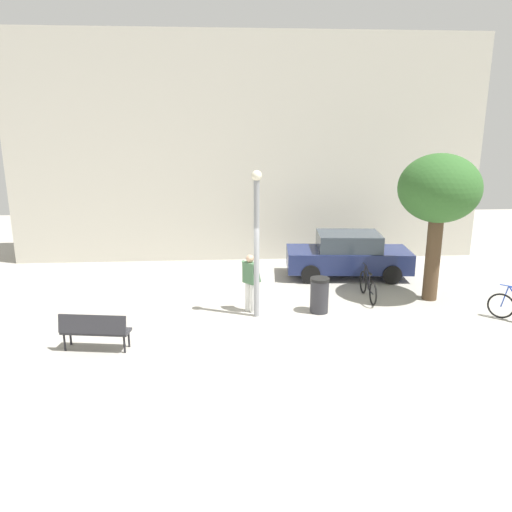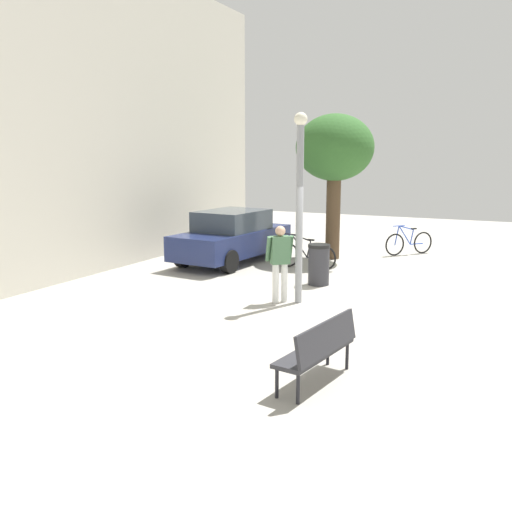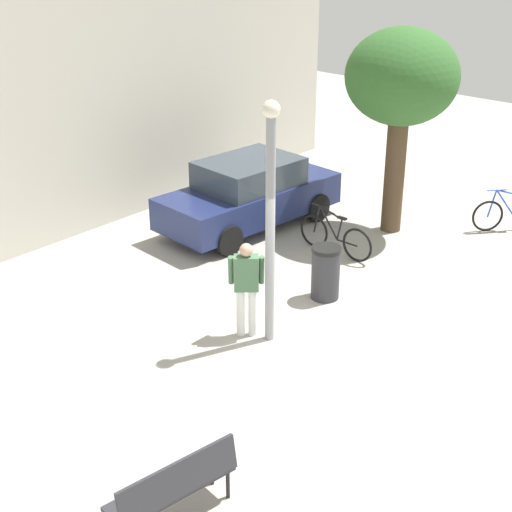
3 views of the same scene
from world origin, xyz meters
TOP-DOWN VIEW (x-y plane):
  - ground_plane at (0.00, 0.00)m, footprint 36.00×36.00m
  - building_facade at (0.00, 8.27)m, footprint 17.90×2.00m
  - lamppost at (-0.17, 1.29)m, footprint 0.28×0.28m
  - person_by_lamppost at (-0.32, 1.66)m, footprint 0.57×0.59m
  - park_bench at (-4.10, -0.60)m, footprint 1.65×0.71m
  - plaza_tree at (5.19, 2.31)m, footprint 2.34×2.34m
  - bicycle_black at (3.31, 2.48)m, footprint 0.08×1.81m
  - parked_car_navy at (3.26, 4.78)m, footprint 4.33×2.11m
  - trash_bin at (1.62, 1.47)m, footprint 0.54×0.54m

SIDE VIEW (x-z plane):
  - ground_plane at x=0.00m, z-range 0.00..0.00m
  - bicycle_black at x=3.31m, z-range -0.10..0.87m
  - trash_bin at x=1.62m, z-range 0.00..1.01m
  - park_bench at x=-4.10m, z-range 0.08..1.01m
  - parked_car_navy at x=3.26m, z-range 0.00..1.55m
  - person_by_lamppost at x=-0.32m, z-range 0.13..1.80m
  - lamppost at x=-0.17m, z-range 0.27..4.28m
  - plaza_tree at x=5.19m, z-range 1.10..5.48m
  - building_facade at x=0.00m, z-range 0.00..8.43m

